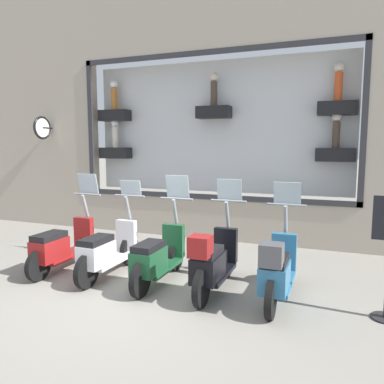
{
  "coord_description": "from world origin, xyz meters",
  "views": [
    {
      "loc": [
        -4.72,
        -2.71,
        2.18
      ],
      "look_at": [
        1.85,
        -0.18,
        1.31
      ],
      "focal_mm": 35.0,
      "sensor_mm": 36.0,
      "label": 1
    }
  ],
  "objects_px": {
    "scooter_teal_0": "(277,270)",
    "scooter_black_1": "(213,262)",
    "scooter_white_3": "(106,251)",
    "scooter_red_4": "(61,246)",
    "scooter_green_2": "(157,257)"
  },
  "relations": [
    {
      "from": "scooter_teal_0",
      "to": "scooter_green_2",
      "type": "xyz_separation_m",
      "value": [
        0.06,
        1.87,
        -0.04
      ]
    },
    {
      "from": "scooter_teal_0",
      "to": "scooter_black_1",
      "type": "xyz_separation_m",
      "value": [
        0.0,
        0.93,
        0.01
      ]
    },
    {
      "from": "scooter_teal_0",
      "to": "scooter_red_4",
      "type": "distance_m",
      "value": 3.74
    },
    {
      "from": "scooter_teal_0",
      "to": "scooter_black_1",
      "type": "bearing_deg",
      "value": 89.76
    },
    {
      "from": "scooter_teal_0",
      "to": "scooter_green_2",
      "type": "height_order",
      "value": "scooter_green_2"
    },
    {
      "from": "scooter_black_1",
      "to": "scooter_teal_0",
      "type": "bearing_deg",
      "value": -90.24
    },
    {
      "from": "scooter_teal_0",
      "to": "scooter_white_3",
      "type": "relative_size",
      "value": 1.0
    },
    {
      "from": "scooter_teal_0",
      "to": "scooter_white_3",
      "type": "bearing_deg",
      "value": 88.8
    },
    {
      "from": "scooter_green_2",
      "to": "scooter_white_3",
      "type": "height_order",
      "value": "scooter_green_2"
    },
    {
      "from": "scooter_teal_0",
      "to": "scooter_green_2",
      "type": "relative_size",
      "value": 1.0
    },
    {
      "from": "scooter_black_1",
      "to": "scooter_white_3",
      "type": "height_order",
      "value": "scooter_black_1"
    },
    {
      "from": "scooter_green_2",
      "to": "scooter_red_4",
      "type": "bearing_deg",
      "value": 90.07
    },
    {
      "from": "scooter_teal_0",
      "to": "scooter_black_1",
      "type": "height_order",
      "value": "scooter_black_1"
    },
    {
      "from": "scooter_white_3",
      "to": "scooter_red_4",
      "type": "height_order",
      "value": "scooter_red_4"
    },
    {
      "from": "scooter_white_3",
      "to": "scooter_green_2",
      "type": "bearing_deg",
      "value": -89.85
    }
  ]
}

